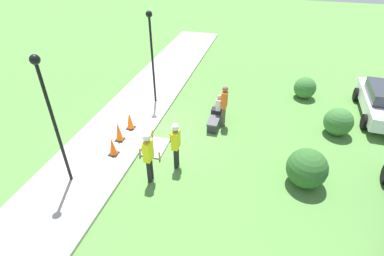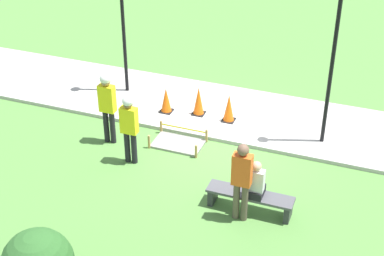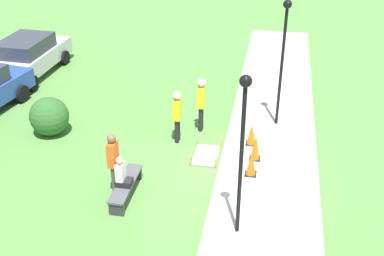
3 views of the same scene
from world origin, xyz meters
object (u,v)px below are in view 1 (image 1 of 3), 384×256
traffic_cone_far_patch (119,132)px  worker_assistant (148,152)px  bystander_in_orange_shirt (224,104)px  traffic_cone_sidewalk_edge (113,147)px  traffic_cone_near_patch (130,121)px  park_bench (216,116)px  person_seated_on_bench (218,106)px  lamppost_far (151,46)px  lamppost_near (49,107)px  worker_supervisor (176,142)px

traffic_cone_far_patch → worker_assistant: (1.69, 1.98, 0.68)m
bystander_in_orange_shirt → traffic_cone_sidewalk_edge: bearing=-48.2°
traffic_cone_near_patch → park_bench: bearing=114.7°
bystander_in_orange_shirt → person_seated_on_bench: bearing=-128.4°
worker_assistant → bystander_in_orange_shirt: size_ratio=1.04×
traffic_cone_far_patch → worker_assistant: size_ratio=0.42×
person_seated_on_bench → bystander_in_orange_shirt: bystander_in_orange_shirt is taller
park_bench → lamppost_far: 4.18m
park_bench → traffic_cone_sidewalk_edge: bearing=-44.2°
worker_assistant → person_seated_on_bench: bearing=160.9°
worker_assistant → park_bench: bearing=161.0°
traffic_cone_far_patch → park_bench: (-2.41, 3.40, -0.18)m
lamppost_near → lamppost_far: lamppost_near is taller
traffic_cone_near_patch → bystander_in_orange_shirt: bystander_in_orange_shirt is taller
person_seated_on_bench → lamppost_far: (-0.89, -3.25, 2.03)m
traffic_cone_far_patch → traffic_cone_sidewalk_edge: traffic_cone_far_patch is taller
park_bench → person_seated_on_bench: bearing=156.4°
worker_assistant → bystander_in_orange_shirt: worker_assistant is taller
traffic_cone_near_patch → person_seated_on_bench: (-1.65, 3.39, 0.31)m
traffic_cone_sidewalk_edge → person_seated_on_bench: person_seated_on_bench is taller
traffic_cone_near_patch → lamppost_far: 3.46m
lamppost_near → person_seated_on_bench: bearing=141.1°
lamppost_far → traffic_cone_sidewalk_edge: bearing=-0.2°
traffic_cone_far_patch → worker_supervisor: size_ratio=0.45×
park_bench → traffic_cone_near_patch: bearing=-65.3°
traffic_cone_sidewalk_edge → park_bench: bearing=135.8°
traffic_cone_sidewalk_edge → lamppost_near: 3.01m
worker_supervisor → lamppost_far: 5.15m
worker_assistant → lamppost_near: (0.76, -2.56, 1.72)m
traffic_cone_far_patch → traffic_cone_sidewalk_edge: bearing=12.0°
traffic_cone_sidewalk_edge → lamppost_far: lamppost_far is taller
traffic_cone_far_patch → worker_assistant: worker_assistant is taller
bystander_in_orange_shirt → lamppost_far: size_ratio=0.44×
person_seated_on_bench → lamppost_far: size_ratio=0.21×
traffic_cone_sidewalk_edge → person_seated_on_bench: bearing=136.3°
person_seated_on_bench → lamppost_far: bearing=-105.3°
worker_assistant → lamppost_far: (-5.11, -1.78, 1.64)m
traffic_cone_near_patch → lamppost_far: lamppost_far is taller
traffic_cone_sidewalk_edge → traffic_cone_far_patch: bearing=-168.0°
park_bench → bystander_in_orange_shirt: 0.83m
lamppost_near → lamppost_far: bearing=172.4°
traffic_cone_near_patch → lamppost_near: size_ratio=0.18×
person_seated_on_bench → worker_supervisor: worker_supervisor is taller
traffic_cone_sidewalk_edge → worker_assistant: (0.81, 1.80, 0.73)m
worker_supervisor → worker_assistant: 1.11m
worker_supervisor → bystander_in_orange_shirt: bystander_in_orange_shirt is taller
worker_supervisor → worker_assistant: worker_assistant is taller
park_bench → bystander_in_orange_shirt: bystander_in_orange_shirt is taller
traffic_cone_sidewalk_edge → worker_supervisor: 2.52m
traffic_cone_near_patch → person_seated_on_bench: bearing=116.0°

